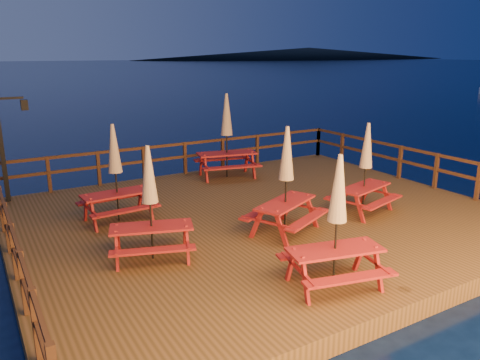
{
  "coord_description": "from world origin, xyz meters",
  "views": [
    {
      "loc": [
        -6.29,
        -9.54,
        4.45
      ],
      "look_at": [
        -0.32,
        0.6,
        1.22
      ],
      "focal_mm": 35.0,
      "sensor_mm": 36.0,
      "label": 1
    }
  ],
  "objects_px": {
    "picnic_table_0": "(337,220)",
    "picnic_table_1": "(227,134)",
    "lamp_post": "(7,138)",
    "picnic_table_2": "(116,172)"
  },
  "relations": [
    {
      "from": "picnic_table_0",
      "to": "picnic_table_1",
      "type": "height_order",
      "value": "picnic_table_1"
    },
    {
      "from": "lamp_post",
      "to": "picnic_table_0",
      "type": "relative_size",
      "value": 1.24
    },
    {
      "from": "picnic_table_0",
      "to": "picnic_table_1",
      "type": "xyz_separation_m",
      "value": [
        2.03,
        7.6,
        0.19
      ]
    },
    {
      "from": "picnic_table_0",
      "to": "picnic_table_1",
      "type": "relative_size",
      "value": 0.87
    },
    {
      "from": "lamp_post",
      "to": "picnic_table_0",
      "type": "bearing_deg",
      "value": -62.42
    },
    {
      "from": "lamp_post",
      "to": "picnic_table_2",
      "type": "distance_m",
      "value": 3.78
    },
    {
      "from": "picnic_table_1",
      "to": "picnic_table_2",
      "type": "height_order",
      "value": "picnic_table_1"
    },
    {
      "from": "picnic_table_0",
      "to": "picnic_table_2",
      "type": "relative_size",
      "value": 1.0
    },
    {
      "from": "lamp_post",
      "to": "picnic_table_2",
      "type": "relative_size",
      "value": 1.24
    },
    {
      "from": "lamp_post",
      "to": "picnic_table_2",
      "type": "height_order",
      "value": "lamp_post"
    }
  ]
}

